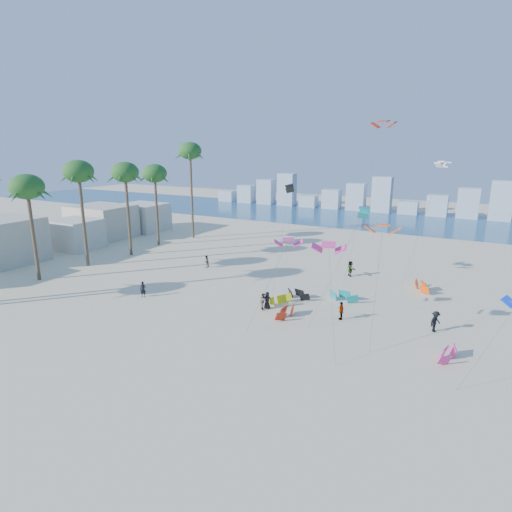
% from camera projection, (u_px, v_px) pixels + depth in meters
% --- Properties ---
extents(ground, '(220.00, 220.00, 0.00)m').
position_uv_depth(ground, '(122.00, 355.00, 32.18)').
color(ground, beige).
rests_on(ground, ground).
extents(ocean, '(220.00, 220.00, 0.00)m').
position_uv_depth(ocean, '(364.00, 218.00, 93.43)').
color(ocean, navy).
rests_on(ocean, ground).
extents(kitesurfer_near, '(0.73, 0.64, 1.69)m').
position_uv_depth(kitesurfer_near, '(143.00, 289.00, 44.30)').
color(kitesurfer_near, black).
rests_on(kitesurfer_near, ground).
extents(kitesurfer_mid, '(0.98, 1.00, 1.63)m').
position_uv_depth(kitesurfer_mid, '(263.00, 301.00, 41.00)').
color(kitesurfer_mid, gray).
rests_on(kitesurfer_mid, ground).
extents(kitesurfers_far, '(37.34, 15.55, 1.90)m').
position_uv_depth(kitesurfers_far, '(346.00, 290.00, 43.99)').
color(kitesurfers_far, black).
rests_on(kitesurfers_far, ground).
extents(grounded_kites, '(17.29, 18.89, 0.99)m').
position_uv_depth(grounded_kites, '(348.00, 303.00, 41.41)').
color(grounded_kites, red).
rests_on(grounded_kites, ground).
extents(flying_kites, '(30.89, 24.39, 18.53)m').
position_uv_depth(flying_kites, '(392.00, 203.00, 38.21)').
color(flying_kites, '#ED3495').
rests_on(flying_kites, ground).
extents(palm_row, '(7.98, 44.80, 16.08)m').
position_uv_depth(palm_row, '(82.00, 175.00, 53.06)').
color(palm_row, brown).
rests_on(palm_row, ground).
extents(beachfront_buildings, '(11.50, 43.00, 6.00)m').
position_uv_depth(beachfront_buildings, '(61.00, 232.00, 64.72)').
color(beachfront_buildings, beige).
rests_on(beachfront_buildings, ground).
extents(distant_skyline, '(85.00, 3.00, 8.40)m').
position_uv_depth(distant_skyline, '(371.00, 199.00, 101.70)').
color(distant_skyline, '#9EADBF').
rests_on(distant_skyline, ground).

